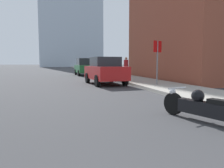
# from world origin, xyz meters

# --- Properties ---
(sidewalk) EXTENTS (2.78, 240.00, 0.15)m
(sidewalk) POSITION_xyz_m (5.54, 40.00, 0.07)
(sidewalk) COLOR #9E998E
(sidewalk) RESTS_ON ground_plane
(brick_storefront) EXTENTS (9.06, 11.90, 8.13)m
(brick_storefront) POSITION_xyz_m (11.66, 16.22, 4.07)
(brick_storefront) COLOR brown
(brick_storefront) RESTS_ON ground_plane
(motorcycle) EXTENTS (1.06, 2.50, 0.72)m
(motorcycle) POSITION_xyz_m (3.15, 4.55, 0.35)
(motorcycle) COLOR black
(motorcycle) RESTS_ON ground_plane
(parked_car_red) EXTENTS (2.15, 4.11, 1.68)m
(parked_car_red) POSITION_xyz_m (2.82, 13.76, 0.85)
(parked_car_red) COLOR red
(parked_car_red) RESTS_ON ground_plane
(parked_car_green) EXTENTS (2.07, 4.28, 1.82)m
(parked_car_green) POSITION_xyz_m (2.82, 24.00, 0.89)
(parked_car_green) COLOR #1E6B33
(parked_car_green) RESTS_ON ground_plane
(stop_sign) EXTENTS (0.57, 0.26, 2.35)m
(stop_sign) POSITION_xyz_m (5.15, 11.31, 1.75)
(stop_sign) COLOR slate
(stop_sign) RESTS_ON sidewalk
(pedestrian) EXTENTS (0.36, 0.24, 1.70)m
(pedestrian) POSITION_xyz_m (5.85, 19.01, 1.02)
(pedestrian) COLOR brown
(pedestrian) RESTS_ON sidewalk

